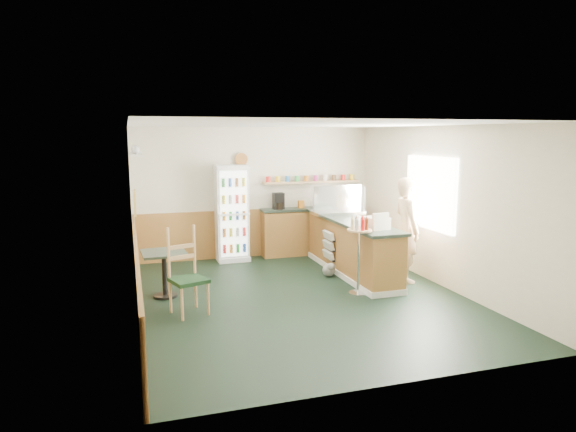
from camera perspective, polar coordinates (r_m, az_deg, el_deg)
name	(u,v)px	position (r m, az deg, el deg)	size (l,w,h in m)	color
ground	(301,297)	(8.23, 1.45, -9.03)	(6.00, 6.00, 0.00)	black
room_envelope	(274,197)	(8.51, -1.54, 2.11)	(5.04, 6.02, 2.72)	beige
service_counter	(352,249)	(9.55, 7.07, -3.67)	(0.68, 3.01, 1.01)	olive
back_counter	(311,229)	(11.04, 2.62, -1.40)	(2.24, 0.42, 1.69)	olive
drinks_fridge	(232,213)	(10.45, -6.26, 0.31)	(0.64, 0.54, 1.95)	white
display_case	(338,200)	(10.03, 5.54, 1.76)	(0.98, 0.51, 0.56)	silver
cash_register	(376,223)	(8.59, 9.75, -0.76)	(0.34, 0.36, 0.20)	beige
shopkeeper	(407,230)	(9.14, 13.04, -1.51)	(0.61, 0.44, 1.83)	tan
condiment_stand	(359,244)	(8.28, 7.91, -3.06)	(0.40, 0.40, 1.24)	silver
newspaper_rack	(329,246)	(9.63, 4.53, -3.32)	(0.09, 0.45, 0.53)	black
cafe_table	(164,265)	(8.35, -13.60, -5.32)	(0.71, 0.71, 0.73)	black
cafe_chair	(188,268)	(7.55, -11.10, -5.70)	(0.59, 0.59, 1.25)	black
dog_doorstop	(329,269)	(9.37, 4.60, -5.94)	(0.23, 0.30, 0.28)	gray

